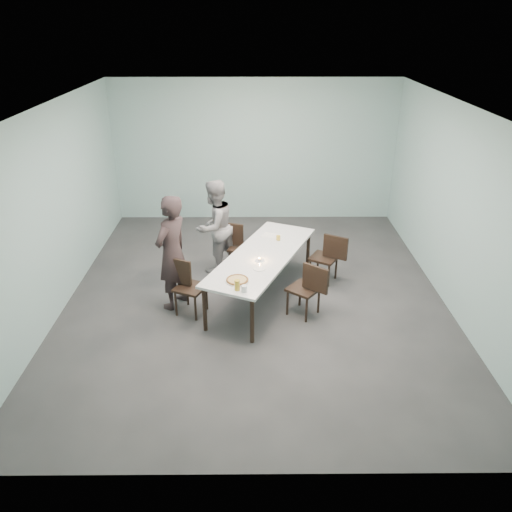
{
  "coord_description": "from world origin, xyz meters",
  "views": [
    {
      "loc": [
        -0.05,
        -7.02,
        4.14
      ],
      "look_at": [
        0.0,
        -0.57,
        1.0
      ],
      "focal_mm": 35.0,
      "sensor_mm": 36.0,
      "label": 1
    }
  ],
  "objects_px": {
    "beer_glass": "(237,285)",
    "water_tumbler": "(244,289)",
    "chair_far_left": "(238,243)",
    "side_plate": "(259,269)",
    "table": "(262,258)",
    "chair_near_right": "(308,286)",
    "chair_far_right": "(329,255)",
    "diner_near": "(172,253)",
    "amber_tumbler": "(278,238)",
    "chair_near_left": "(186,283)",
    "pizza": "(237,280)",
    "diner_far": "(215,226)",
    "tealight": "(260,259)"
  },
  "relations": [
    {
      "from": "chair_near_right",
      "to": "beer_glass",
      "type": "bearing_deg",
      "value": 65.73
    },
    {
      "from": "pizza",
      "to": "chair_far_left",
      "type": "bearing_deg",
      "value": 91.34
    },
    {
      "from": "pizza",
      "to": "water_tumbler",
      "type": "bearing_deg",
      "value": -70.61
    },
    {
      "from": "diner_far",
      "to": "pizza",
      "type": "relative_size",
      "value": 4.85
    },
    {
      "from": "chair_far_left",
      "to": "amber_tumbler",
      "type": "bearing_deg",
      "value": -13.07
    },
    {
      "from": "chair_far_left",
      "to": "diner_far",
      "type": "bearing_deg",
      "value": -163.13
    },
    {
      "from": "diner_near",
      "to": "beer_glass",
      "type": "relative_size",
      "value": 12.03
    },
    {
      "from": "pizza",
      "to": "tealight",
      "type": "distance_m",
      "value": 0.72
    },
    {
      "from": "diner_near",
      "to": "pizza",
      "type": "height_order",
      "value": "diner_near"
    },
    {
      "from": "table",
      "to": "chair_near_right",
      "type": "height_order",
      "value": "chair_near_right"
    },
    {
      "from": "chair_far_left",
      "to": "amber_tumbler",
      "type": "xyz_separation_m",
      "value": [
        0.69,
        -0.41,
        0.29
      ]
    },
    {
      "from": "chair_near_right",
      "to": "beer_glass",
      "type": "distance_m",
      "value": 1.21
    },
    {
      "from": "chair_far_right",
      "to": "beer_glass",
      "type": "xyz_separation_m",
      "value": [
        -1.48,
        -1.6,
        0.32
      ]
    },
    {
      "from": "amber_tumbler",
      "to": "chair_near_right",
      "type": "bearing_deg",
      "value": -70.46
    },
    {
      "from": "beer_glass",
      "to": "water_tumbler",
      "type": "bearing_deg",
      "value": -24.15
    },
    {
      "from": "chair_far_left",
      "to": "water_tumbler",
      "type": "bearing_deg",
      "value": -68.27
    },
    {
      "from": "side_plate",
      "to": "tealight",
      "type": "height_order",
      "value": "tealight"
    },
    {
      "from": "chair_far_left",
      "to": "water_tumbler",
      "type": "relative_size",
      "value": 9.67
    },
    {
      "from": "chair_far_right",
      "to": "water_tumbler",
      "type": "relative_size",
      "value": 9.67
    },
    {
      "from": "table",
      "to": "pizza",
      "type": "distance_m",
      "value": 0.94
    },
    {
      "from": "chair_far_left",
      "to": "side_plate",
      "type": "xyz_separation_m",
      "value": [
        0.36,
        -1.45,
        0.25
      ]
    },
    {
      "from": "chair_far_left",
      "to": "water_tumbler",
      "type": "distance_m",
      "value": 2.14
    },
    {
      "from": "chair_near_left",
      "to": "chair_far_left",
      "type": "height_order",
      "value": "same"
    },
    {
      "from": "beer_glass",
      "to": "chair_near_right",
      "type": "bearing_deg",
      "value": 27.19
    },
    {
      "from": "chair_near_right",
      "to": "tealight",
      "type": "xyz_separation_m",
      "value": [
        -0.72,
        0.36,
        0.27
      ]
    },
    {
      "from": "chair_near_right",
      "to": "water_tumbler",
      "type": "bearing_deg",
      "value": 69.98
    },
    {
      "from": "chair_near_left",
      "to": "diner_near",
      "type": "distance_m",
      "value": 0.49
    },
    {
      "from": "tealight",
      "to": "diner_near",
      "type": "bearing_deg",
      "value": -178.59
    },
    {
      "from": "pizza",
      "to": "tealight",
      "type": "height_order",
      "value": "tealight"
    },
    {
      "from": "chair_far_right",
      "to": "pizza",
      "type": "relative_size",
      "value": 2.56
    },
    {
      "from": "table",
      "to": "pizza",
      "type": "height_order",
      "value": "pizza"
    },
    {
      "from": "table",
      "to": "chair_near_right",
      "type": "relative_size",
      "value": 3.15
    },
    {
      "from": "side_plate",
      "to": "tealight",
      "type": "distance_m",
      "value": 0.28
    },
    {
      "from": "diner_far",
      "to": "amber_tumbler",
      "type": "distance_m",
      "value": 1.16
    },
    {
      "from": "table",
      "to": "diner_far",
      "type": "relative_size",
      "value": 1.66
    },
    {
      "from": "table",
      "to": "water_tumbler",
      "type": "height_order",
      "value": "water_tumbler"
    },
    {
      "from": "water_tumbler",
      "to": "amber_tumbler",
      "type": "distance_m",
      "value": 1.79
    },
    {
      "from": "pizza",
      "to": "tealight",
      "type": "bearing_deg",
      "value": 63.3
    },
    {
      "from": "chair_near_left",
      "to": "beer_glass",
      "type": "relative_size",
      "value": 5.8
    },
    {
      "from": "chair_near_right",
      "to": "tealight",
      "type": "relative_size",
      "value": 15.54
    },
    {
      "from": "chair_near_right",
      "to": "amber_tumbler",
      "type": "xyz_separation_m",
      "value": [
        -0.4,
        1.13,
        0.29
      ]
    },
    {
      "from": "chair_far_right",
      "to": "pizza",
      "type": "bearing_deg",
      "value": 72.21
    },
    {
      "from": "diner_far",
      "to": "amber_tumbler",
      "type": "xyz_separation_m",
      "value": [
        1.08,
        -0.42,
        -0.03
      ]
    },
    {
      "from": "chair_near_left",
      "to": "chair_near_right",
      "type": "bearing_deg",
      "value": 20.16
    },
    {
      "from": "chair_far_right",
      "to": "diner_far",
      "type": "height_order",
      "value": "diner_far"
    },
    {
      "from": "side_plate",
      "to": "beer_glass",
      "type": "bearing_deg",
      "value": -116.56
    },
    {
      "from": "diner_near",
      "to": "amber_tumbler",
      "type": "xyz_separation_m",
      "value": [
        1.64,
        0.8,
        -0.11
      ]
    },
    {
      "from": "chair_near_left",
      "to": "chair_far_left",
      "type": "distance_m",
      "value": 1.6
    },
    {
      "from": "tealight",
      "to": "pizza",
      "type": "bearing_deg",
      "value": -116.7
    },
    {
      "from": "chair_far_right",
      "to": "table",
      "type": "bearing_deg",
      "value": 53.56
    }
  ]
}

